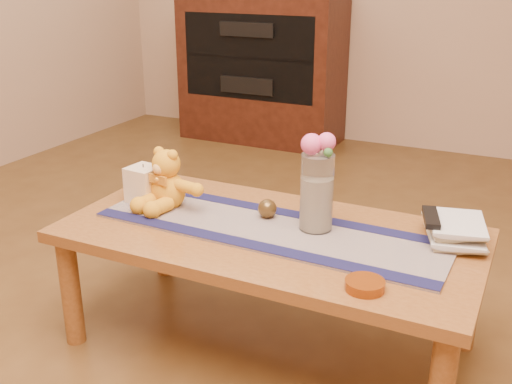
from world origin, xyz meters
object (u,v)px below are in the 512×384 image
at_px(tv_remote, 431,217).
at_px(teddy_bear, 168,179).
at_px(bronze_ball, 267,209).
at_px(amber_dish, 365,285).
at_px(pillar_candle, 144,184).
at_px(book_bottom, 428,237).
at_px(glass_vase, 317,192).

bearing_deg(tv_remote, teddy_bear, 171.29).
xyz_separation_m(bronze_ball, amber_dish, (0.45, -0.33, -0.03)).
xyz_separation_m(pillar_candle, amber_dish, (0.93, -0.27, -0.06)).
bearing_deg(pillar_candle, book_bottom, 7.02).
bearing_deg(book_bottom, glass_vase, 175.43).
distance_m(glass_vase, tv_remote, 0.37).
bearing_deg(bronze_ball, glass_vase, -5.22).
relative_size(book_bottom, tv_remote, 1.39).
bearing_deg(glass_vase, book_bottom, 14.18).
height_order(glass_vase, amber_dish, glass_vase).
bearing_deg(amber_dish, tv_remote, 75.85).
distance_m(tv_remote, amber_dish, 0.41).
distance_m(pillar_candle, bronze_ball, 0.48).
bearing_deg(glass_vase, tv_remote, 12.63).
relative_size(teddy_bear, pillar_candle, 2.30).
relative_size(glass_vase, tv_remote, 1.62).
distance_m(pillar_candle, book_bottom, 1.03).
bearing_deg(bronze_ball, book_bottom, 7.66).
bearing_deg(book_bottom, amber_dish, -122.20).
relative_size(glass_vase, amber_dish, 2.34).
bearing_deg(teddy_bear, amber_dish, -7.66).
distance_m(pillar_candle, glass_vase, 0.67).
distance_m(bronze_ball, book_bottom, 0.55).
bearing_deg(tv_remote, amber_dish, -119.90).
xyz_separation_m(pillar_candle, book_bottom, (1.02, 0.13, -0.06)).
xyz_separation_m(teddy_bear, pillar_candle, (-0.10, -0.00, -0.04)).
bearing_deg(pillar_candle, amber_dish, -16.44).
height_order(teddy_bear, pillar_candle, teddy_bear).
distance_m(glass_vase, amber_dish, 0.42).
relative_size(teddy_bear, amber_dish, 2.73).
relative_size(pillar_candle, book_bottom, 0.59).
bearing_deg(teddy_bear, glass_vase, 14.29).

